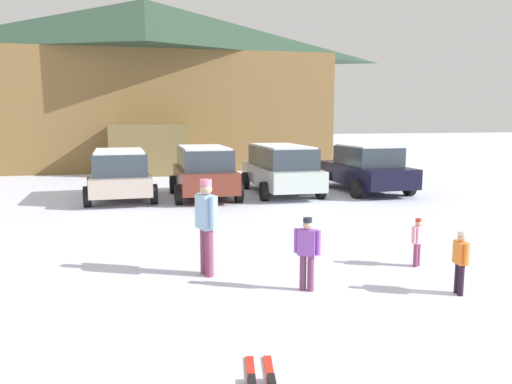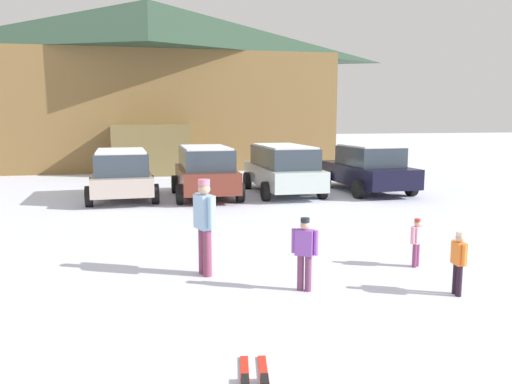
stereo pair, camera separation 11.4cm
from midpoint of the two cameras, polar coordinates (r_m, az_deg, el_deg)
name	(u,v)px [view 1 (the left image)]	position (r m, az deg, el deg)	size (l,w,h in m)	color
ski_lodge	(147,83)	(29.40, -12.51, 12.09)	(20.34, 10.86, 9.22)	brown
parked_beige_suv	(120,173)	(17.22, -15.47, 2.12)	(2.26, 4.10, 1.65)	#AF9E92
parked_maroon_van	(204,170)	(17.10, -6.18, 2.47)	(2.26, 4.12, 1.75)	maroon
parked_silver_wagon	(281,168)	(17.91, 2.68, 2.79)	(2.29, 4.79, 1.75)	#B5C3BD
parked_black_sedan	(365,168)	(18.81, 12.21, 2.67)	(2.29, 4.55, 1.73)	black
skier_child_in_purple_jacket	(307,250)	(7.85, 5.45, -6.58)	(0.36, 0.30, 1.16)	#71395C
skier_child_in_pink_snowsuit	(418,239)	(9.55, 17.66, -5.18)	(0.29, 0.22, 0.89)	#7E3660
skier_adult_in_blue_parka	(206,222)	(8.56, -6.07, -3.38)	(0.34, 0.60, 1.67)	#7E3A55
skier_child_in_orange_jacket	(460,259)	(8.26, 21.96, -7.12)	(0.18, 0.36, 0.99)	black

